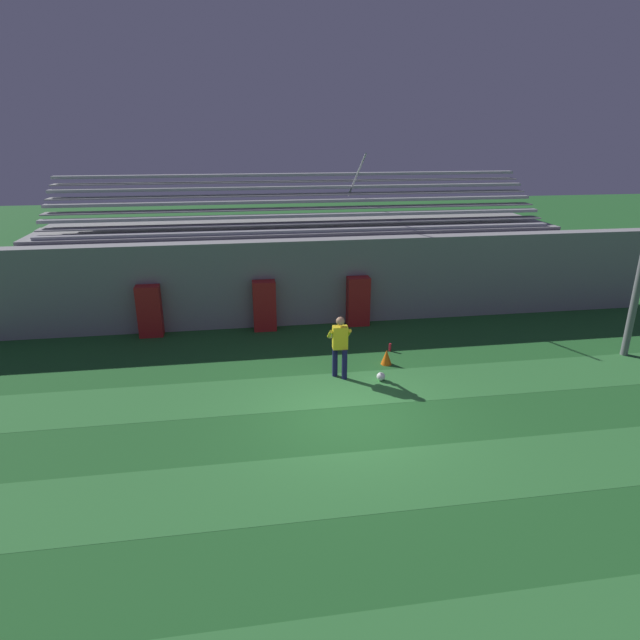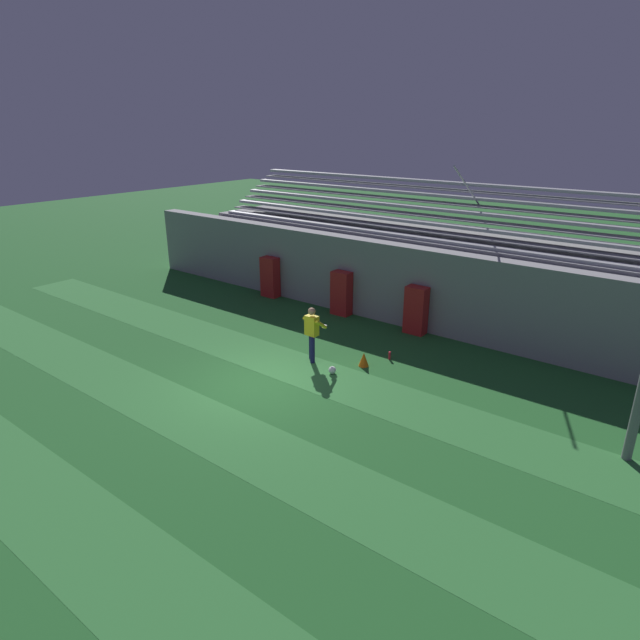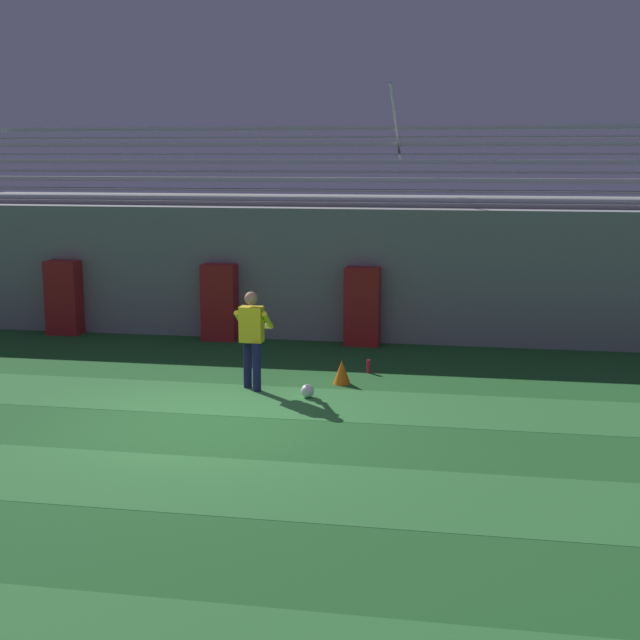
{
  "view_description": "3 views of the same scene",
  "coord_description": "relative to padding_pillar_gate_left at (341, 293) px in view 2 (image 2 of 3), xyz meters",
  "views": [
    {
      "loc": [
        -2.29,
        -10.36,
        6.07
      ],
      "look_at": [
        -0.32,
        2.21,
        1.57
      ],
      "focal_mm": 30.0,
      "sensor_mm": 36.0,
      "label": 1
    },
    {
      "loc": [
        9.3,
        -9.3,
        6.71
      ],
      "look_at": [
        0.55,
        1.98,
        1.4
      ],
      "focal_mm": 30.0,
      "sensor_mm": 36.0,
      "label": 2
    },
    {
      "loc": [
        3.87,
        -12.07,
        3.89
      ],
      "look_at": [
        1.48,
        1.26,
        1.38
      ],
      "focal_mm": 50.0,
      "sensor_mm": 36.0,
      "label": 3
    }
  ],
  "objects": [
    {
      "name": "ground_plane",
      "position": [
        1.53,
        -5.95,
        -0.81
      ],
      "size": [
        80.0,
        80.0,
        0.0
      ],
      "primitive_type": "plane",
      "color": "#236028"
    },
    {
      "name": "turf_stripe_near",
      "position": [
        1.53,
        -11.95,
        -0.81
      ],
      "size": [
        28.0,
        1.85,
        0.01
      ],
      "primitive_type": "cube",
      "color": "#337A38",
      "rests_on": "ground"
    },
    {
      "name": "turf_stripe_mid",
      "position": [
        1.53,
        -8.25,
        -0.81
      ],
      "size": [
        28.0,
        1.85,
        0.01
      ],
      "primitive_type": "cube",
      "color": "#337A38",
      "rests_on": "ground"
    },
    {
      "name": "turf_stripe_far",
      "position": [
        1.53,
        -4.55,
        -0.81
      ],
      "size": [
        28.0,
        1.85,
        0.01
      ],
      "primitive_type": "cube",
      "color": "#337A38",
      "rests_on": "ground"
    },
    {
      "name": "back_wall",
      "position": [
        1.53,
        0.55,
        0.59
      ],
      "size": [
        24.0,
        0.6,
        2.8
      ],
      "primitive_type": "cube",
      "color": "gray",
      "rests_on": "ground"
    },
    {
      "name": "padding_pillar_gate_left",
      "position": [
        0.0,
        0.0,
        0.0
      ],
      "size": [
        0.72,
        0.44,
        1.62
      ],
      "primitive_type": "cube",
      "color": "#B21E1E",
      "rests_on": "ground"
    },
    {
      "name": "padding_pillar_gate_right",
      "position": [
        3.06,
        0.0,
        0.0
      ],
      "size": [
        0.72,
        0.44,
        1.62
      ],
      "primitive_type": "cube",
      "color": "#B21E1E",
      "rests_on": "ground"
    },
    {
      "name": "padding_pillar_far_left",
      "position": [
        -3.55,
        0.0,
        0.0
      ],
      "size": [
        0.72,
        0.44,
        1.62
      ],
      "primitive_type": "cube",
      "color": "#B21E1E",
      "rests_on": "ground"
    },
    {
      "name": "bleacher_stand",
      "position": [
        1.53,
        2.89,
        0.69
      ],
      "size": [
        18.0,
        4.05,
        5.43
      ],
      "color": "gray",
      "rests_on": "ground"
    },
    {
      "name": "goalkeeper",
      "position": [
        1.71,
        -3.86,
        0.14
      ],
      "size": [
        0.59,
        0.58,
        1.67
      ],
      "color": "#19194C",
      "rests_on": "ground"
    },
    {
      "name": "soccer_ball",
      "position": [
        2.72,
        -4.23,
        -0.7
      ],
      "size": [
        0.22,
        0.22,
        0.22
      ],
      "primitive_type": "sphere",
      "color": "white",
      "rests_on": "ground"
    },
    {
      "name": "traffic_cone",
      "position": [
        3.14,
        -3.25,
        -0.6
      ],
      "size": [
        0.3,
        0.3,
        0.42
      ],
      "primitive_type": "cone",
      "color": "orange",
      "rests_on": "ground"
    },
    {
      "name": "water_bottle",
      "position": [
        3.5,
        -2.38,
        -0.69
      ],
      "size": [
        0.07,
        0.07,
        0.24
      ],
      "primitive_type": "cylinder",
      "color": "red",
      "rests_on": "ground"
    }
  ]
}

